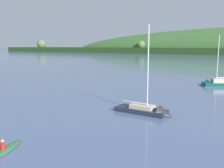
# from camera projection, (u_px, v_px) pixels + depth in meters

# --- Properties ---
(sailboat_near_mooring) EXTENTS (7.07, 5.25, 10.05)m
(sailboat_near_mooring) POSITION_uv_depth(u_px,v_px,m) (216.00, 85.00, 43.75)
(sailboat_near_mooring) COLOR #0F564C
(sailboat_near_mooring) RESTS_ON ground
(sailboat_midwater_white) EXTENTS (6.30, 2.23, 10.21)m
(sailboat_midwater_white) POSITION_uv_depth(u_px,v_px,m) (149.00, 112.00, 25.66)
(sailboat_midwater_white) COLOR #232328
(sailboat_midwater_white) RESTS_ON ground
(canoe_with_paddler) EXTENTS (2.16, 4.13, 1.02)m
(canoe_with_paddler) POSITION_uv_depth(u_px,v_px,m) (3.00, 151.00, 16.33)
(canoe_with_paddler) COLOR #33663D
(canoe_with_paddler) RESTS_ON ground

